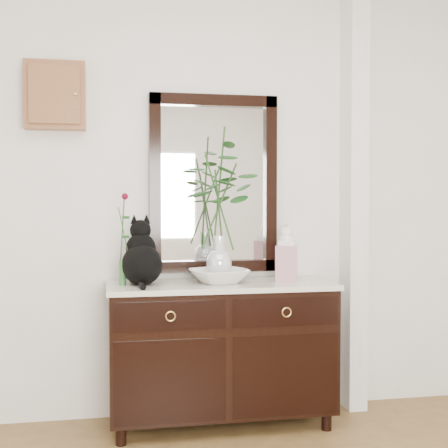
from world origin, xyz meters
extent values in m
cube|color=white|center=(0.00, 1.98, 1.35)|extent=(3.60, 0.04, 2.70)
cube|color=white|center=(1.00, 1.90, 1.35)|extent=(0.12, 0.20, 2.70)
cube|color=black|center=(0.10, 1.73, 0.46)|extent=(1.30, 0.50, 0.82)
cube|color=silver|center=(0.10, 1.73, 0.83)|extent=(1.33, 0.52, 0.03)
cube|color=black|center=(0.10, 1.97, 1.44)|extent=(0.80, 0.06, 1.10)
cube|color=white|center=(0.10, 1.98, 1.44)|extent=(0.66, 0.01, 0.96)
cube|color=brown|center=(-0.85, 1.94, 1.95)|extent=(0.35, 0.10, 0.40)
imported|color=silver|center=(0.09, 1.72, 0.89)|extent=(0.40, 0.40, 0.08)
camera|label=1|loc=(-0.58, -1.86, 1.32)|focal=50.00mm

